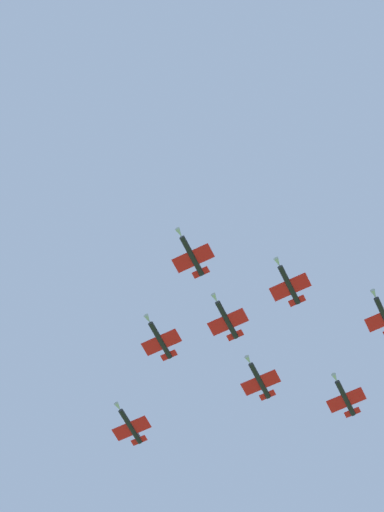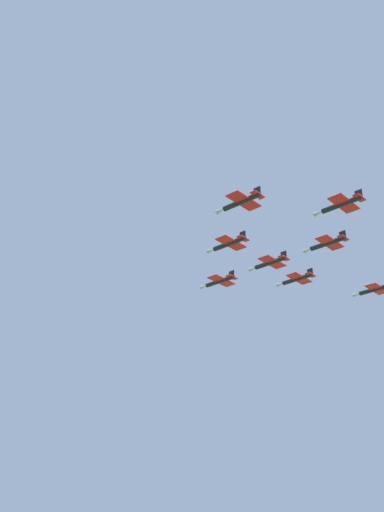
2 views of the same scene
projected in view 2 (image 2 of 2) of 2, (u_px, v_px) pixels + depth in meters
jet_lead at (219, 281)px, 185.08m from camera, size 9.60×12.18×2.63m
jet_port_inner at (229, 244)px, 164.66m from camera, size 9.60×12.18×2.63m
jet_starboard_inner at (297, 279)px, 187.07m from camera, size 9.60×12.18×2.63m
jet_port_outer at (270, 263)px, 174.64m from camera, size 9.60×12.18×2.63m
jet_starboard_outer at (241, 202)px, 143.51m from camera, size 9.60×12.18×2.63m
jet_center_rear at (375, 290)px, 187.28m from camera, size 9.60×12.18×2.63m
jet_port_trail at (327, 243)px, 164.01m from camera, size 9.60×12.18×2.63m
jet_starboard_trail at (341, 205)px, 144.99m from camera, size 9.60×12.18×2.63m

